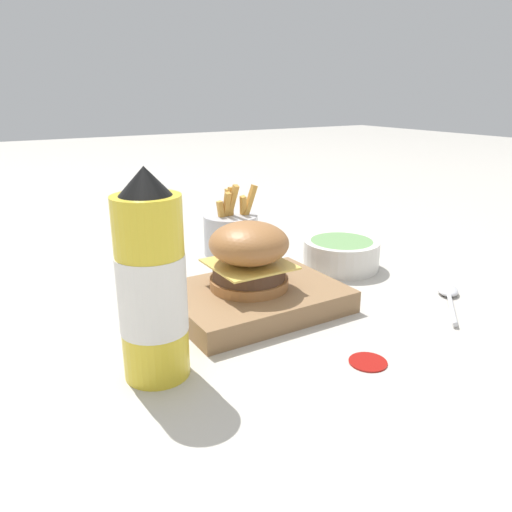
% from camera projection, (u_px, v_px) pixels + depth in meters
% --- Properties ---
extents(ground_plane, '(6.00, 6.00, 0.00)m').
position_uv_depth(ground_plane, '(248.00, 304.00, 0.77)').
color(ground_plane, '#B7B2A8').
extents(serving_board, '(0.25, 0.19, 0.03)m').
position_uv_depth(serving_board, '(256.00, 298.00, 0.75)').
color(serving_board, olive).
rests_on(serving_board, ground_plane).
extents(burger, '(0.12, 0.12, 0.10)m').
position_uv_depth(burger, '(249.00, 255.00, 0.73)').
color(burger, '#9E6638').
rests_on(burger, serving_board).
extents(ketchup_bottle, '(0.08, 0.08, 0.24)m').
position_uv_depth(ketchup_bottle, '(152.00, 285.00, 0.55)').
color(ketchup_bottle, yellow).
rests_on(ketchup_bottle, ground_plane).
extents(fries_basket, '(0.11, 0.11, 0.14)m').
position_uv_depth(fries_basket, '(231.00, 233.00, 1.00)').
color(fries_basket, '#B7B7BC').
rests_on(fries_basket, ground_plane).
extents(side_bowl, '(0.14, 0.14, 0.05)m').
position_uv_depth(side_bowl, '(341.00, 253.00, 0.92)').
color(side_bowl, silver).
rests_on(side_bowl, ground_plane).
extents(spoon, '(0.12, 0.12, 0.01)m').
position_uv_depth(spoon, '(449.00, 294.00, 0.79)').
color(spoon, silver).
rests_on(spoon, ground_plane).
extents(ketchup_puddle, '(0.05, 0.05, 0.00)m').
position_uv_depth(ketchup_puddle, '(368.00, 361.00, 0.60)').
color(ketchup_puddle, '#9E140F').
rests_on(ketchup_puddle, ground_plane).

